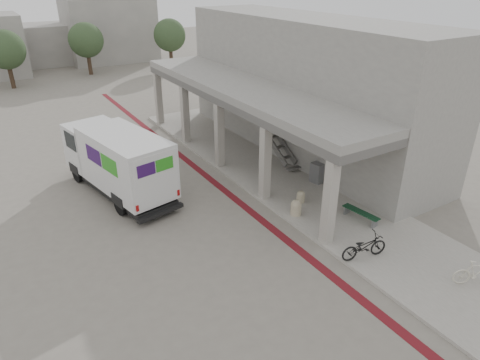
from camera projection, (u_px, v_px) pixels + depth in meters
ground at (229, 217)px, 17.47m from camera, size 120.00×120.00×0.00m
bike_lane_stripe at (226, 191)px, 19.47m from camera, size 0.35×40.00×0.01m
sidewalk at (305, 192)px, 19.32m from camera, size 4.40×28.00×0.12m
transit_building at (297, 89)px, 22.62m from camera, size 7.60×17.00×7.00m
distant_backdrop at (22, 42)px, 42.41m from camera, size 28.00×10.00×6.50m
tree_left at (5, 50)px, 35.15m from camera, size 3.20×3.20×4.80m
tree_mid at (86, 40)px, 39.97m from camera, size 3.20×3.20×4.80m
tree_right at (170, 35)px, 42.95m from camera, size 3.20×3.20×4.80m
fedex_truck at (117, 160)px, 18.76m from camera, size 3.36×7.18×2.95m
bench at (361, 214)px, 16.90m from camera, size 0.55×1.63×0.38m
bollard_near at (296, 207)px, 17.27m from camera, size 0.44×0.44×0.66m
bollard_far at (301, 196)px, 18.24m from camera, size 0.35×0.35×0.53m
utility_cabinet at (317, 173)px, 19.87m from camera, size 0.51×0.63×0.95m
bicycle_black at (364, 246)px, 14.61m from camera, size 1.81×0.95×0.90m
bicycle_cream at (477, 273)px, 13.36m from camera, size 1.48×1.14×0.89m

